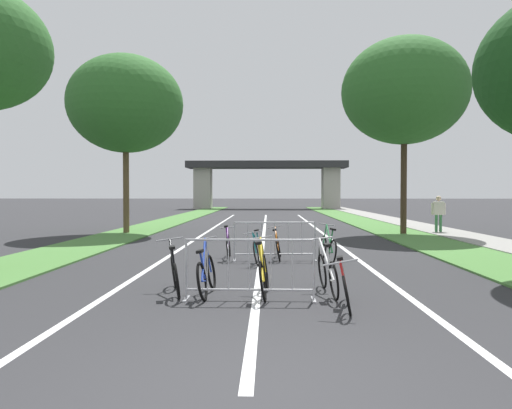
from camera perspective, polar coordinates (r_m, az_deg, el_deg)
name	(u,v)px	position (r m, az deg, el deg)	size (l,w,h in m)	color
ground_plane	(246,397)	(4.69, -1.22, -21.56)	(300.00, 300.00, 0.00)	#2B2B2D
grass_verge_left	(167,222)	(30.36, -10.42, -2.05)	(2.40, 61.93, 0.05)	#477A38
grass_verge_right	(365,223)	(30.28, 12.58, -2.07)	(2.40, 61.93, 0.05)	#477A38
sidewalk_path_right	(402,222)	(30.78, 16.66, -2.01)	(2.06, 61.93, 0.08)	gray
lane_stripe_center	(264,233)	(22.31, 0.93, -3.31)	(0.14, 35.83, 0.01)	silver
lane_stripe_right_lane	(322,233)	(22.44, 7.75, -3.30)	(0.14, 35.83, 0.01)	silver
lane_stripe_left_lane	(206,233)	(22.49, -5.87, -3.28)	(0.14, 35.83, 0.01)	silver
overpass_bridge	(267,175)	(55.53, 1.25, 3.43)	(18.04, 3.85, 5.39)	#2D2D30
tree_left_pine_near	(126,104)	(22.87, -15.01, 11.27)	(5.09, 5.09, 7.95)	brown
tree_right_cypress_far	(404,91)	(22.70, 16.96, 12.54)	(5.43, 5.43, 8.57)	#3D2D1E
crowd_barrier_nearest	(250,270)	(8.34, -0.75, -7.66)	(2.23, 0.45, 1.05)	#ADADB2
crowd_barrier_second	(275,242)	(13.13, 2.21, -4.35)	(2.25, 0.57, 1.05)	#ADADB2
bicycle_blue_0	(206,274)	(8.82, -5.82, -8.15)	(0.44, 1.64, 1.02)	black
bicycle_yellow_1	(264,274)	(8.72, 0.91, -8.12)	(0.42, 1.66, 1.04)	black
bicycle_green_2	(327,249)	(12.86, 8.36, -5.13)	(0.45, 1.64, 1.02)	black
bicycle_purple_3	(228,245)	(13.56, -3.26, -4.81)	(0.42, 1.71, 0.95)	black
bicycle_teal_4	(259,249)	(12.72, 0.30, -5.25)	(0.56, 1.70, 0.89)	black
bicycle_white_5	(327,273)	(8.95, 8.36, -7.93)	(0.49, 1.73, 1.00)	black
bicycle_black_6	(175,274)	(9.04, -9.47, -7.98)	(0.70, 1.65, 0.99)	black
bicycle_red_7	(345,287)	(7.92, 10.40, -9.42)	(0.59, 1.58, 0.85)	black
bicycle_orange_8	(278,246)	(13.50, 2.58, -4.92)	(0.42, 1.62, 0.91)	black
pedestrian_with_backpack	(439,211)	(23.34, 20.57, -0.67)	(0.60, 0.38, 1.69)	#33723F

